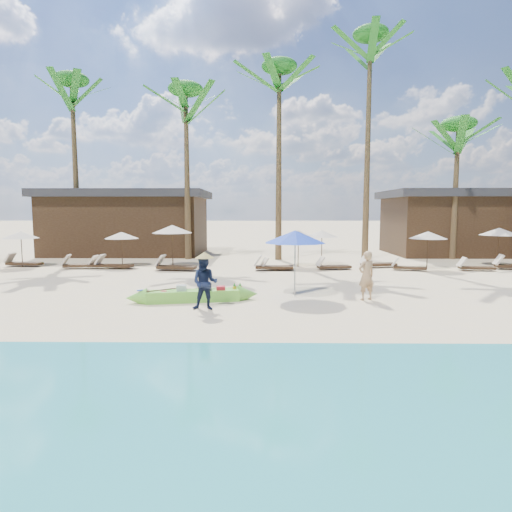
{
  "coord_description": "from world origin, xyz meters",
  "views": [
    {
      "loc": [
        1.16,
        -11.7,
        2.91
      ],
      "look_at": [
        0.97,
        2.0,
        1.47
      ],
      "focal_mm": 30.0,
      "sensor_mm": 36.0,
      "label": 1
    }
  ],
  "objects": [
    {
      "name": "palm_3",
      "position": [
        -3.36,
        14.27,
        8.58
      ],
      "size": [
        2.08,
        2.08,
        10.52
      ],
      "color": "brown",
      "rests_on": "ground"
    },
    {
      "name": "lounger_3_left",
      "position": [
        -11.54,
        10.55,
        0.21
      ],
      "size": [
        1.92,
        0.73,
        0.64
      ],
      "rotation": [
        0.0,
        0.0,
        -0.08
      ],
      "color": "#3B2818",
      "rests_on": "ground"
    },
    {
      "name": "resort_parasol_6",
      "position": [
        3.07,
        10.74,
        1.72
      ],
      "size": [
        1.86,
        1.86,
        1.91
      ],
      "color": "#3B2818",
      "rests_on": "ground"
    },
    {
      "name": "pavilion_west",
      "position": [
        -8.0,
        17.5,
        2.19
      ],
      "size": [
        10.8,
        6.6,
        4.3
      ],
      "color": "#3B2818",
      "rests_on": "ground"
    },
    {
      "name": "wet_sand_strip",
      "position": [
        0.0,
        -5.0,
        0.0
      ],
      "size": [
        240.0,
        4.5,
        0.01
      ],
      "primitive_type": "cube",
      "color": "tan",
      "rests_on": "ground"
    },
    {
      "name": "lounger_3_right",
      "position": [
        -8.13,
        9.75,
        0.21
      ],
      "size": [
        1.95,
        0.84,
        0.64
      ],
      "rotation": [
        0.0,
        0.0,
        0.14
      ],
      "color": "#3B2818",
      "rests_on": "ground"
    },
    {
      "name": "blue_umbrella",
      "position": [
        2.29,
        2.83,
        2.05
      ],
      "size": [
        2.11,
        2.11,
        2.27
      ],
      "color": "#99999E",
      "rests_on": "ground"
    },
    {
      "name": "lounger_4_right",
      "position": [
        -6.44,
        9.73,
        0.21
      ],
      "size": [
        1.94,
        0.78,
        0.64
      ],
      "rotation": [
        0.0,
        0.0,
        -0.11
      ],
      "color": "#3B2818",
      "rests_on": "ground"
    },
    {
      "name": "palm_4",
      "position": [
        2.15,
        14.01,
        9.45
      ],
      "size": [
        2.08,
        2.08,
        11.7
      ],
      "color": "brown",
      "rests_on": "ground"
    },
    {
      "name": "palm_2",
      "position": [
        -10.45,
        15.08,
        9.18
      ],
      "size": [
        2.08,
        2.08,
        11.33
      ],
      "color": "brown",
      "rests_on": "ground"
    },
    {
      "name": "resort_parasol_5",
      "position": [
        -3.59,
        10.81,
        1.97
      ],
      "size": [
        2.12,
        2.12,
        2.18
      ],
      "color": "#3B2818",
      "rests_on": "ground"
    },
    {
      "name": "pavilion_east",
      "position": [
        14.0,
        17.5,
        2.2
      ],
      "size": [
        8.8,
        6.6,
        4.3
      ],
      "color": "#3B2818",
      "rests_on": "ground"
    },
    {
      "name": "palm_6",
      "position": [
        12.84,
        14.52,
        7.05
      ],
      "size": [
        2.08,
        2.08,
        8.51
      ],
      "color": "brown",
      "rests_on": "ground"
    },
    {
      "name": "resort_parasol_9",
      "position": [
        13.71,
        11.07,
        1.84
      ],
      "size": [
        1.98,
        1.98,
        2.04
      ],
      "color": "#3B2818",
      "rests_on": "ground"
    },
    {
      "name": "lounger_8_left",
      "position": [
        8.34,
        9.34,
        0.18
      ],
      "size": [
        1.7,
        0.98,
        0.55
      ],
      "rotation": [
        0.0,
        0.0,
        -0.31
      ],
      "color": "#3B2818",
      "rests_on": "ground"
    },
    {
      "name": "ground",
      "position": [
        0.0,
        0.0,
        0.0
      ],
      "size": [
        240.0,
        240.0,
        0.0
      ],
      "primitive_type": "plane",
      "color": "beige",
      "rests_on": "ground"
    },
    {
      "name": "lounger_7_right",
      "position": [
        7.1,
        10.39,
        0.22
      ],
      "size": [
        1.97,
        0.95,
        0.64
      ],
      "rotation": [
        0.0,
        0.0,
        0.2
      ],
      "color": "#3B2818",
      "rests_on": "ground"
    },
    {
      "name": "palm_5",
      "position": [
        7.45,
        14.38,
        10.82
      ],
      "size": [
        2.08,
        2.08,
        13.6
      ],
      "color": "brown",
      "rests_on": "ground"
    },
    {
      "name": "tourist",
      "position": [
        4.58,
        2.19,
        0.81
      ],
      "size": [
        0.69,
        0.58,
        1.62
      ],
      "primitive_type": "imported",
      "rotation": [
        0.0,
        0.0,
        3.52
      ],
      "color": "tan",
      "rests_on": "ground"
    },
    {
      "name": "resort_parasol_4",
      "position": [
        -6.28,
        10.77,
        1.64
      ],
      "size": [
        1.77,
        1.77,
        1.82
      ],
      "color": "#3B2818",
      "rests_on": "ground"
    },
    {
      "name": "resort_parasol_8",
      "position": [
        9.51,
        9.86,
        1.72
      ],
      "size": [
        1.85,
        1.85,
        1.9
      ],
      "color": "#3B2818",
      "rests_on": "ground"
    },
    {
      "name": "lounger_6_left",
      "position": [
        1.63,
        9.23,
        0.22
      ],
      "size": [
        1.96,
        0.65,
        0.66
      ],
      "rotation": [
        0.0,
        0.0,
        -0.03
      ],
      "color": "#3B2818",
      "rests_on": "ground"
    },
    {
      "name": "lounger_9_left",
      "position": [
        11.59,
        9.27,
        0.19
      ],
      "size": [
        1.75,
        0.68,
        0.58
      ],
      "rotation": [
        0.0,
        0.0,
        -0.09
      ],
      "color": "#3B2818",
      "rests_on": "ground"
    },
    {
      "name": "resort_parasol_3",
      "position": [
        -11.48,
        10.48,
        1.68
      ],
      "size": [
        1.81,
        1.81,
        1.86
      ],
      "color": "#3B2818",
      "rests_on": "ground"
    },
    {
      "name": "lounger_4_left",
      "position": [
        -6.86,
        9.81,
        0.2
      ],
      "size": [
        1.78,
        0.69,
        0.59
      ],
      "rotation": [
        0.0,
        0.0,
        -0.09
      ],
      "color": "#3B2818",
      "rests_on": "ground"
    },
    {
      "name": "lounger_7_left",
      "position": [
        4.64,
        9.52,
        0.2
      ],
      "size": [
        1.81,
        0.84,
        0.59
      ],
      "rotation": [
        0.0,
        0.0,
        0.18
      ],
      "color": "#3B2818",
      "rests_on": "ground"
    },
    {
      "name": "lounger_6_right",
      "position": [
        1.8,
        9.48,
        0.18
      ],
      "size": [
        1.7,
        1.0,
        0.55
      ],
      "rotation": [
        0.0,
        0.0,
        0.33
      ],
      "color": "#3B2818",
      "rests_on": "ground"
    },
    {
      "name": "vendor_green",
      "position": [
        -0.53,
        0.77,
        0.8
      ],
      "size": [
        0.82,
        0.66,
        1.6
      ],
      "primitive_type": "imported",
      "rotation": [
        0.0,
        0.0,
        -0.07
      ],
      "color": "#161F3E",
      "rests_on": "ground"
    },
    {
      "name": "green_canoe",
      "position": [
        -1.07,
        1.91,
        0.2
      ],
      "size": [
        4.71,
        1.18,
        0.6
      ],
      "rotation": [
        0.0,
        0.0,
        0.19
      ],
      "color": "#70D240",
      "rests_on": "ground"
    },
    {
      "name": "resort_parasol_7",
      "position": [
        4.41,
        11.5,
        1.7
      ],
      "size": [
        1.83,
        1.83,
        1.89
      ],
      "color": "#3B2818",
      "rests_on": "ground"
    },
    {
      "name": "lounger_5_left",
      "position": [
        -3.19,
        9.09,
        0.23
      ],
      "size": [
        2.06,
        0.89,
        0.68
      ],
      "rotation": [
        0.0,
        0.0,
        -0.14
      ],
      "color": "#3B2818",
      "rests_on": "ground"
    }
  ]
}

